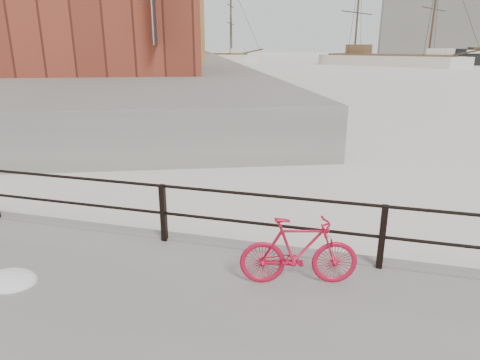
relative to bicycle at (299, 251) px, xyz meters
The scene contains 10 objects.
ground 1.67m from the bicycle, 39.04° to the left, with size 400.00×400.00×0.00m, color white.
far_quay 82.63m from the bicycle, 118.07° to the left, with size 24.00×150.00×1.80m, color gray.
guardrail 1.35m from the bicycle, 34.09° to the left, with size 28.00×0.10×1.00m, color black, non-canonical shape.
bicycle is the anchor object (origin of this frame).
schooner_mid 73.77m from the bicycle, 86.19° to the left, with size 27.86×11.79×20.13m, color beige, non-canonical shape.
schooner_left 84.30m from the bicycle, 110.61° to the left, with size 21.93×9.97×16.90m, color beige, non-canonical shape.
workboat_near 41.15m from the bicycle, 123.11° to the left, with size 12.68×4.23×7.00m, color black, non-canonical shape.
workboat_far 51.30m from the bicycle, 122.80° to the left, with size 10.49×3.62×7.00m, color black, non-canonical shape.
apartment_brick 118.22m from the bicycle, 117.24° to the left, with size 24.00×15.00×21.20m, color brown.
industrial_west 142.71m from the bicycle, 81.48° to the left, with size 32.00×18.00×18.00m, color gray.
Camera 1 is at (-0.48, -6.22, 3.55)m, focal length 32.00 mm.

